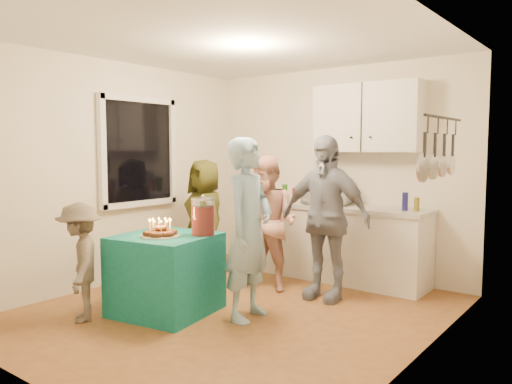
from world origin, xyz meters
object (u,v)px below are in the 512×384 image
Objects in this scene: counter at (336,244)px; child_near_left at (80,262)px; party_table at (166,274)px; man_birthday at (249,229)px; microwave at (327,191)px; punch_jar at (203,218)px; woman_back_center at (268,223)px; woman_back_left at (205,220)px; woman_back_right at (325,217)px.

counter is 2.99m from child_near_left.
man_birthday reaches higher than party_table.
microwave is 1.66× the size of punch_jar.
woman_back_center is at bearing 102.60° from child_near_left.
man_birthday is at bearing -89.12° from counter.
woman_back_left is at bearing 116.17° from party_table.
counter is at bearing -14.98° from microwave.
woman_back_center is (-0.39, -0.89, 0.33)m from counter.
microwave is 0.33× the size of man_birthday.
microwave reaches higher than punch_jar.
man_birthday is 1.16× the size of woman_back_left.
punch_jar is 1.02m from woman_back_center.
punch_jar is 1.28m from woman_back_left.
child_near_left is (-0.75, -0.86, -0.38)m from punch_jar.
counter is 1.80m from man_birthday.
party_table is at bearing -120.02° from microwave.
woman_back_center is (-0.25, -0.89, -0.31)m from microwave.
woman_back_center is (0.32, 1.23, 0.38)m from party_table.
woman_back_center reaches higher than child_near_left.
microwave is at bearing 180.00° from counter.
woman_back_right is (0.66, 0.11, 0.11)m from woman_back_center.
counter is at bearing 55.54° from woman_back_left.
woman_back_left is (-1.30, 0.79, -0.12)m from man_birthday.
woman_back_left is 1.33× the size of child_near_left.
party_table is 0.80m from child_near_left.
woman_back_left reaches higher than counter.
microwave is at bearing -2.48° from man_birthday.
counter is 2.01m from punch_jar.
counter is 0.93m from woman_back_right.
woman_back_right reaches higher than counter.
party_table is 0.49× the size of woman_back_right.
man_birthday reaches higher than child_near_left.
counter is 2.01× the size of child_near_left.
woman_back_left reaches higher than child_near_left.
man_birthday is at bearing -99.46° from microwave.
woman_back_right is 1.58× the size of child_near_left.
microwave is 0.51× the size of child_near_left.
woman_back_left is at bearing -154.45° from microwave.
punch_jar is 0.22× the size of woman_back_center.
microwave is at bearing 104.86° from child_near_left.
man_birthday is 1.53m from woman_back_left.
party_table is 1.73m from woman_back_right.
party_table is 0.95m from man_birthday.
punch_jar is at bearing -122.93° from woman_back_right.
woman_back_right is at bearing 53.64° from party_table.
punch_jar is (-0.42, -1.90, 0.50)m from counter.
woman_back_left is (-1.13, -0.97, -0.34)m from microwave.
man_birthday is (0.17, -1.76, -0.22)m from microwave.
man_birthday is 0.97m from woman_back_center.
counter is 1.51× the size of woman_back_left.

